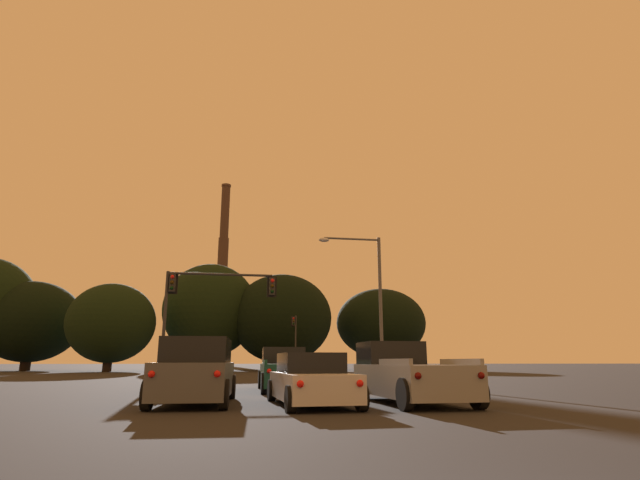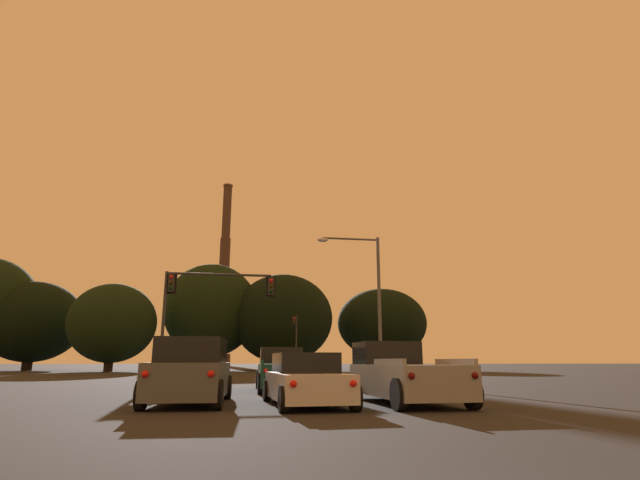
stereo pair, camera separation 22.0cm
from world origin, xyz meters
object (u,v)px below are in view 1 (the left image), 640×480
Objects in this scene: suv_left_lane_second at (197,372)px; traffic_light_overhead_left at (204,297)px; pickup_truck_center_lane_front at (285,371)px; traffic_light_far_right at (295,335)px; smokestack at (221,291)px; street_lamp at (370,290)px; pickup_truck_left_lane_front at (196,371)px; sedan_center_lane_second at (311,381)px; pickup_truck_right_lane_second at (406,375)px.

traffic_light_overhead_left is at bearing 95.87° from suv_left_lane_second.
traffic_light_far_right is at bearing 84.08° from pickup_truck_center_lane_front.
smokestack is (-7.36, 140.94, 22.49)m from pickup_truck_center_lane_front.
pickup_truck_left_lane_front is at bearing -142.58° from street_lamp.
traffic_light_overhead_left is (-4.05, 15.23, 4.18)m from sedan_center_lane_second.
traffic_light_overhead_left reaches higher than pickup_truck_left_lane_front.
smokestack is at bearing 94.12° from suv_left_lane_second.
pickup_truck_left_lane_front is 143.08m from smokestack.
pickup_truck_right_lane_second is 0.09× the size of smokestack.
street_lamp is (0.80, -32.18, 1.00)m from traffic_light_far_right.
suv_left_lane_second is 0.76× the size of traffic_light_overhead_left.
traffic_light_overhead_left reaches higher than suv_left_lane_second.
suv_left_lane_second is at bearing 159.90° from sedan_center_lane_second.
sedan_center_lane_second is 8.12m from pickup_truck_left_lane_front.
smokestack is (-12.23, 101.91, 18.95)m from traffic_light_far_right.
suv_left_lane_second is 46.41m from traffic_light_far_right.
suv_left_lane_second is 6.20m from pickup_truck_right_lane_second.
traffic_light_far_right is 104.38m from smokestack.
pickup_truck_left_lane_front is (-3.68, 7.24, 0.14)m from sedan_center_lane_second.
pickup_truck_left_lane_front is 12.62m from street_lamp.
smokestack is at bearing 94.18° from pickup_truck_center_lane_front.
pickup_truck_left_lane_front is at bearing -88.51° from smokestack.
pickup_truck_right_lane_second is at bearing -101.07° from street_lamp.
pickup_truck_center_lane_front is (3.22, 6.54, -0.09)m from suv_left_lane_second.
street_lamp is at bearing 51.56° from pickup_truck_center_lane_front.
pickup_truck_center_lane_front is 7.60m from pickup_truck_right_lane_second.
smokestack is (-4.14, 147.48, 22.40)m from suv_left_lane_second.
pickup_truck_right_lane_second is 16.77m from traffic_light_overhead_left.
traffic_light_far_right is (8.55, 39.34, 3.54)m from pickup_truck_left_lane_front.
smokestack reaches higher than sedan_center_lane_second.
traffic_light_far_right is at bearing -83.16° from smokestack.
sedan_center_lane_second is 0.56× the size of street_lamp.
sedan_center_lane_second is at bearing -171.08° from pickup_truck_right_lane_second.
suv_left_lane_second is (0.46, -6.23, 0.09)m from pickup_truck_left_lane_front.
street_lamp is (5.68, 14.39, 4.67)m from sedan_center_lane_second.
pickup_truck_right_lane_second is 46.21m from traffic_light_far_right.
smokestack reaches higher than pickup_truck_right_lane_second.
pickup_truck_left_lane_front and pickup_truck_center_lane_front have the same top height.
traffic_light_overhead_left is at bearing -105.89° from traffic_light_far_right.
smokestack is (-3.30, 133.26, 18.45)m from traffic_light_overhead_left.
traffic_light_overhead_left is at bearing 119.02° from pickup_truck_center_lane_front.
suv_left_lane_second reaches higher than pickup_truck_center_lane_front.
traffic_light_far_right reaches higher than traffic_light_overhead_left.
pickup_truck_right_lane_second is at bearing -1.81° from suv_left_lane_second.
smokestack is (-13.03, 134.09, 17.96)m from street_lamp.
pickup_truck_left_lane_front is 0.84× the size of traffic_light_overhead_left.
traffic_light_far_right is at bearing 82.45° from suv_left_lane_second.
sedan_center_lane_second is 0.86× the size of pickup_truck_center_lane_front.
traffic_light_far_right is (1.91, 46.04, 3.54)m from pickup_truck_right_lane_second.
pickup_truck_center_lane_front is at bearing 87.25° from sedan_center_lane_second.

